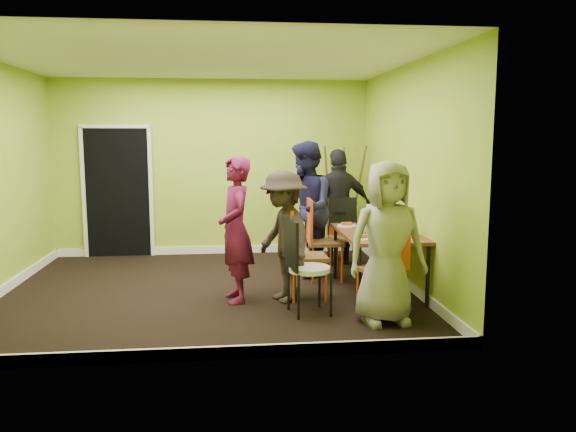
# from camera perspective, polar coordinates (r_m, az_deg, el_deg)

# --- Properties ---
(ground) EXTENTS (5.00, 5.00, 0.00)m
(ground) POSITION_cam_1_polar(r_m,az_deg,el_deg) (7.13, -7.92, -7.46)
(ground) COLOR black
(ground) RESTS_ON ground
(room_walls) EXTENTS (5.04, 4.54, 2.82)m
(room_walls) POSITION_cam_1_polar(r_m,az_deg,el_deg) (6.97, -8.26, 0.48)
(room_walls) COLOR #93AD2C
(room_walls) RESTS_ON ground
(dining_table) EXTENTS (0.90, 1.50, 0.75)m
(dining_table) POSITION_cam_1_polar(r_m,az_deg,el_deg) (6.92, 9.11, -2.04)
(dining_table) COLOR black
(dining_table) RESTS_ON ground
(chair_left_far) EXTENTS (0.46, 0.46, 1.09)m
(chair_left_far) POSITION_cam_1_polar(r_m,az_deg,el_deg) (7.43, 3.14, -1.92)
(chair_left_far) COLOR #EC4816
(chair_left_far) RESTS_ON ground
(chair_left_near) EXTENTS (0.46, 0.45, 1.07)m
(chair_left_near) POSITION_cam_1_polar(r_m,az_deg,el_deg) (6.57, 1.22, -3.31)
(chair_left_near) COLOR #EC4816
(chair_left_near) RESTS_ON ground
(chair_back_end) EXTENTS (0.42, 0.49, 1.01)m
(chair_back_end) POSITION_cam_1_polar(r_m,az_deg,el_deg) (8.25, 5.56, -0.23)
(chair_back_end) COLOR #EC4816
(chair_back_end) RESTS_ON ground
(chair_front_end) EXTENTS (0.56, 0.56, 1.03)m
(chair_front_end) POSITION_cam_1_polar(r_m,az_deg,el_deg) (6.06, 10.04, -4.62)
(chair_front_end) COLOR #EC4816
(chair_front_end) RESTS_ON ground
(chair_bentwood) EXTENTS (0.47, 0.46, 1.03)m
(chair_bentwood) POSITION_cam_1_polar(r_m,az_deg,el_deg) (6.01, 1.54, -4.71)
(chair_bentwood) COLOR black
(chair_bentwood) RESTS_ON ground
(easel) EXTENTS (0.71, 0.66, 1.76)m
(easel) POSITION_cam_1_polar(r_m,az_deg,el_deg) (9.14, 5.64, 1.57)
(easel) COLOR brown
(easel) RESTS_ON ground
(plate_near_left) EXTENTS (0.25, 0.25, 0.01)m
(plate_near_left) POSITION_cam_1_polar(r_m,az_deg,el_deg) (7.30, 5.99, -0.98)
(plate_near_left) COLOR white
(plate_near_left) RESTS_ON dining_table
(plate_near_right) EXTENTS (0.25, 0.25, 0.01)m
(plate_near_right) POSITION_cam_1_polar(r_m,az_deg,el_deg) (6.43, 7.82, -2.25)
(plate_near_right) COLOR white
(plate_near_right) RESTS_ON dining_table
(plate_far_back) EXTENTS (0.22, 0.22, 0.01)m
(plate_far_back) POSITION_cam_1_polar(r_m,az_deg,el_deg) (7.38, 7.83, -0.91)
(plate_far_back) COLOR white
(plate_far_back) RESTS_ON dining_table
(plate_far_front) EXTENTS (0.23, 0.23, 0.01)m
(plate_far_front) POSITION_cam_1_polar(r_m,az_deg,el_deg) (6.37, 10.40, -2.40)
(plate_far_front) COLOR white
(plate_far_front) RESTS_ON dining_table
(plate_wall_back) EXTENTS (0.26, 0.26, 0.01)m
(plate_wall_back) POSITION_cam_1_polar(r_m,az_deg,el_deg) (7.20, 11.03, -1.21)
(plate_wall_back) COLOR white
(plate_wall_back) RESTS_ON dining_table
(plate_wall_front) EXTENTS (0.23, 0.23, 0.01)m
(plate_wall_front) POSITION_cam_1_polar(r_m,az_deg,el_deg) (6.74, 11.11, -1.85)
(plate_wall_front) COLOR white
(plate_wall_front) RESTS_ON dining_table
(thermos) EXTENTS (0.07, 0.07, 0.20)m
(thermos) POSITION_cam_1_polar(r_m,az_deg,el_deg) (6.88, 9.42, -0.80)
(thermos) COLOR white
(thermos) RESTS_ON dining_table
(blue_bottle) EXTENTS (0.07, 0.07, 0.20)m
(blue_bottle) POSITION_cam_1_polar(r_m,az_deg,el_deg) (6.66, 12.09, -1.19)
(blue_bottle) COLOR #1726AF
(blue_bottle) RESTS_ON dining_table
(orange_bottle) EXTENTS (0.04, 0.04, 0.07)m
(orange_bottle) POSITION_cam_1_polar(r_m,az_deg,el_deg) (7.09, 7.90, -1.02)
(orange_bottle) COLOR #EC4816
(orange_bottle) RESTS_ON dining_table
(glass_mid) EXTENTS (0.06, 0.06, 0.10)m
(glass_mid) POSITION_cam_1_polar(r_m,az_deg,el_deg) (7.08, 7.18, -0.93)
(glass_mid) COLOR black
(glass_mid) RESTS_ON dining_table
(glass_back) EXTENTS (0.07, 0.07, 0.09)m
(glass_back) POSITION_cam_1_polar(r_m,az_deg,el_deg) (7.32, 9.10, -0.69)
(glass_back) COLOR black
(glass_back) RESTS_ON dining_table
(glass_front) EXTENTS (0.06, 0.06, 0.10)m
(glass_front) POSITION_cam_1_polar(r_m,az_deg,el_deg) (6.47, 10.92, -1.84)
(glass_front) COLOR black
(glass_front) RESTS_ON dining_table
(cup_a) EXTENTS (0.14, 0.14, 0.11)m
(cup_a) POSITION_cam_1_polar(r_m,az_deg,el_deg) (6.66, 7.55, -1.46)
(cup_a) COLOR white
(cup_a) RESTS_ON dining_table
(cup_b) EXTENTS (0.11, 0.11, 0.10)m
(cup_b) POSITION_cam_1_polar(r_m,az_deg,el_deg) (7.02, 10.64, -1.07)
(cup_b) COLOR white
(cup_b) RESTS_ON dining_table
(person_standing) EXTENTS (0.50, 0.67, 1.68)m
(person_standing) POSITION_cam_1_polar(r_m,az_deg,el_deg) (6.47, -5.34, -1.38)
(person_standing) COLOR #5B0F36
(person_standing) RESTS_ON ground
(person_left_far) EXTENTS (0.71, 0.91, 1.84)m
(person_left_far) POSITION_cam_1_polar(r_m,az_deg,el_deg) (7.63, 1.77, 0.71)
(person_left_far) COLOR #171637
(person_left_far) RESTS_ON ground
(person_left_near) EXTENTS (0.89, 1.12, 1.52)m
(person_left_near) POSITION_cam_1_polar(r_m,az_deg,el_deg) (6.46, -0.46, -2.08)
(person_left_near) COLOR black
(person_left_near) RESTS_ON ground
(person_back_end) EXTENTS (1.06, 0.56, 1.72)m
(person_back_end) POSITION_cam_1_polar(r_m,az_deg,el_deg) (8.38, 5.20, 0.92)
(person_back_end) COLOR black
(person_back_end) RESTS_ON ground
(person_front_end) EXTENTS (0.86, 0.60, 1.67)m
(person_front_end) POSITION_cam_1_polar(r_m,az_deg,el_deg) (5.77, 10.00, -2.69)
(person_front_end) COLOR gray
(person_front_end) RESTS_ON ground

